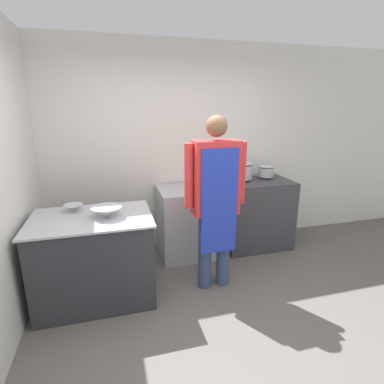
{
  "coord_description": "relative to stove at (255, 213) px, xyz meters",
  "views": [
    {
      "loc": [
        -0.77,
        -1.93,
        1.89
      ],
      "look_at": [
        0.06,
        1.07,
        1.0
      ],
      "focal_mm": 28.0,
      "sensor_mm": 36.0,
      "label": 1
    }
  ],
  "objects": [
    {
      "name": "sauce_pot",
      "position": [
        0.18,
        0.11,
        0.57
      ],
      "size": [
        0.21,
        0.21,
        0.16
      ],
      "color": "#B2B5BC",
      "rests_on": "stove"
    },
    {
      "name": "person_cook",
      "position": [
        -0.88,
        -0.79,
        0.57
      ],
      "size": [
        0.64,
        0.24,
        1.82
      ],
      "color": "#38476B",
      "rests_on": "ground_plane"
    },
    {
      "name": "prep_counter",
      "position": [
        -2.1,
        -0.67,
        -0.03
      ],
      "size": [
        1.14,
        0.79,
        0.87
      ],
      "color": "#2D2D33",
      "rests_on": "ground_plane"
    },
    {
      "name": "small_bowl",
      "position": [
        -2.27,
        -0.46,
        0.44
      ],
      "size": [
        0.19,
        0.19,
        0.07
      ],
      "color": "#B2B5BC",
      "rests_on": "prep_counter"
    },
    {
      "name": "fridge_unit",
      "position": [
        -0.99,
        0.01,
        -0.02
      ],
      "size": [
        0.68,
        0.65,
        0.89
      ],
      "color": "#A8ADB2",
      "rests_on": "ground_plane"
    },
    {
      "name": "wall_back",
      "position": [
        -1.1,
        0.38,
        0.88
      ],
      "size": [
        8.0,
        0.05,
        2.7
      ],
      "color": "silver",
      "rests_on": "ground_plane"
    },
    {
      "name": "wall_left",
      "position": [
        -2.74,
        -0.59,
        0.88
      ],
      "size": [
        0.05,
        8.0,
        2.7
      ],
      "color": "silver",
      "rests_on": "ground_plane"
    },
    {
      "name": "mixing_bowl",
      "position": [
        -1.95,
        -0.71,
        0.45
      ],
      "size": [
        0.29,
        0.29,
        0.1
      ],
      "color": "#B2B5BC",
      "rests_on": "prep_counter"
    },
    {
      "name": "stove",
      "position": [
        0.0,
        0.0,
        0.0
      ],
      "size": [
        0.92,
        0.61,
        0.96
      ],
      "color": "#38383D",
      "rests_on": "ground_plane"
    },
    {
      "name": "ground_plane",
      "position": [
        -1.1,
        -1.59,
        -0.47
      ],
      "size": [
        14.0,
        14.0,
        0.0
      ],
      "primitive_type": "plane",
      "color": "#5B5651"
    },
    {
      "name": "stock_pot",
      "position": [
        -0.21,
        0.11,
        0.61
      ],
      "size": [
        0.33,
        0.33,
        0.24
      ],
      "color": "#B2B5BC",
      "rests_on": "stove"
    }
  ]
}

